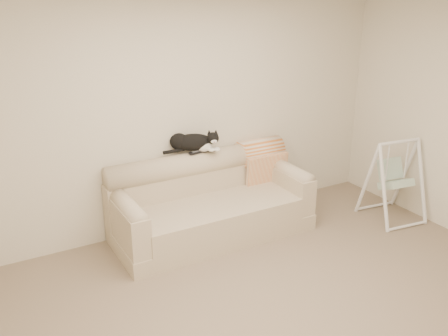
% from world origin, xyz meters
% --- Properties ---
extents(ground_plane, '(5.00, 5.00, 0.00)m').
position_xyz_m(ground_plane, '(0.00, 0.00, 0.00)').
color(ground_plane, '#6F6151').
rests_on(ground_plane, ground).
extents(room_shell, '(5.04, 4.04, 2.60)m').
position_xyz_m(room_shell, '(0.00, 0.00, 1.53)').
color(room_shell, beige).
rests_on(room_shell, ground).
extents(sofa, '(2.20, 0.93, 0.90)m').
position_xyz_m(sofa, '(0.06, 1.62, 0.35)').
color(sofa, tan).
rests_on(sofa, ground).
extents(remote_a, '(0.19, 0.08, 0.03)m').
position_xyz_m(remote_a, '(0.01, 1.83, 0.91)').
color(remote_a, black).
rests_on(remote_a, sofa).
extents(remote_b, '(0.17, 0.06, 0.02)m').
position_xyz_m(remote_b, '(0.17, 1.83, 0.91)').
color(remote_b, black).
rests_on(remote_b, sofa).
extents(tuxedo_cat, '(0.63, 0.41, 0.25)m').
position_xyz_m(tuxedo_cat, '(-0.00, 1.88, 1.01)').
color(tuxedo_cat, black).
rests_on(tuxedo_cat, sofa).
extents(throw_blanket, '(0.55, 0.38, 0.58)m').
position_xyz_m(throw_blanket, '(0.88, 1.84, 0.72)').
color(throw_blanket, orange).
rests_on(throw_blanket, sofa).
extents(baby_swing, '(0.67, 0.70, 0.99)m').
position_xyz_m(baby_swing, '(2.15, 0.89, 0.49)').
color(baby_swing, white).
rests_on(baby_swing, ground).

